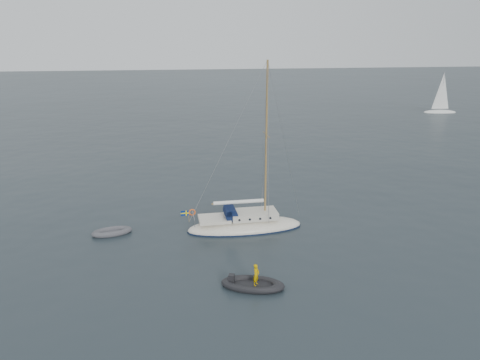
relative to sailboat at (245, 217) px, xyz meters
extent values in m
plane|color=black|center=(2.24, -0.07, -0.93)|extent=(300.00, 300.00, 0.00)
ellipsoid|color=white|center=(0.00, 0.00, -0.79)|extent=(8.16, 2.54, 1.36)
cube|color=beige|center=(0.63, 0.00, 0.14)|extent=(3.26, 1.72, 0.50)
cube|color=white|center=(-2.18, 0.00, 0.00)|extent=(2.17, 1.72, 0.23)
cylinder|color=#0D1738|center=(-1.04, 0.00, 0.39)|extent=(0.87, 1.50, 0.87)
cube|color=#0D1738|center=(-1.23, 0.00, 0.57)|extent=(0.41, 1.50, 0.36)
cylinder|color=olive|center=(1.45, 0.00, 5.33)|extent=(0.14, 0.14, 10.87)
cylinder|color=olive|center=(1.45, 0.00, 5.87)|extent=(0.05, 1.99, 0.05)
cylinder|color=olive|center=(-0.46, 0.00, 1.11)|extent=(3.81, 0.09, 0.09)
cylinder|color=white|center=(-0.46, 0.00, 1.16)|extent=(3.54, 0.25, 0.25)
cylinder|color=#96959D|center=(-3.63, 0.00, 0.39)|extent=(0.04, 1.99, 0.04)
torus|color=#E25519|center=(-3.67, 0.54, 0.39)|extent=(0.49, 0.09, 0.49)
cylinder|color=olive|center=(-3.94, 0.00, 0.30)|extent=(0.03, 0.03, 0.82)
cube|color=navy|center=(-4.22, 0.00, 0.57)|extent=(0.54, 0.02, 0.34)
cube|color=#FFE002|center=(-4.22, 0.00, 0.57)|extent=(0.56, 0.03, 0.08)
cube|color=#FFE002|center=(-4.12, 0.00, 0.57)|extent=(0.08, 0.03, 0.36)
cylinder|color=black|center=(-0.55, 0.87, 0.14)|extent=(0.16, 0.05, 0.16)
cylinder|color=black|center=(-0.55, -0.87, 0.14)|extent=(0.16, 0.05, 0.16)
cylinder|color=black|center=(0.18, 0.87, 0.14)|extent=(0.16, 0.05, 0.16)
cylinder|color=black|center=(0.18, -0.87, 0.14)|extent=(0.16, 0.05, 0.16)
cylinder|color=black|center=(0.90, 0.87, 0.14)|extent=(0.16, 0.05, 0.16)
cylinder|color=black|center=(0.90, -0.87, 0.14)|extent=(0.16, 0.05, 0.16)
cylinder|color=black|center=(1.63, 0.87, 0.14)|extent=(0.16, 0.05, 0.16)
cylinder|color=black|center=(1.63, -0.87, 0.14)|extent=(0.16, 0.05, 0.16)
cube|color=#55545A|center=(-9.27, 0.40, -0.81)|extent=(1.68, 0.69, 0.10)
cube|color=black|center=(-0.76, -7.95, -0.80)|extent=(2.19, 0.91, 0.11)
cube|color=black|center=(-1.95, -7.95, -0.52)|extent=(0.32, 0.32, 0.55)
imported|color=#C49701|center=(-0.58, -7.95, -0.14)|extent=(0.43, 0.53, 1.24)
ellipsoid|color=white|center=(41.02, 45.03, -0.88)|extent=(5.65, 1.88, 0.94)
cylinder|color=#96959D|center=(41.02, 45.03, 2.84)|extent=(0.09, 0.09, 6.59)
cone|color=white|center=(40.97, 45.03, 2.84)|extent=(3.01, 3.01, 6.12)
camera|label=1|loc=(-4.60, -30.31, 12.45)|focal=35.00mm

